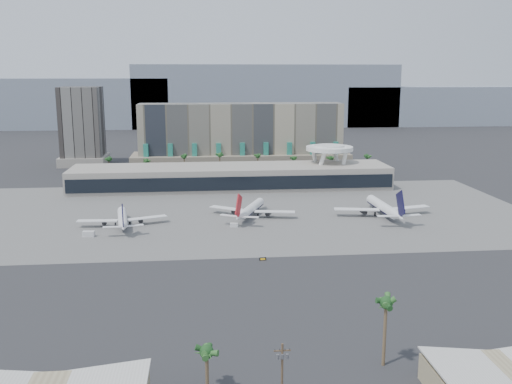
{
  "coord_description": "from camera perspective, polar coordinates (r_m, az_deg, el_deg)",
  "views": [
    {
      "loc": [
        -16.47,
        -192.66,
        61.3
      ],
      "look_at": [
        6.5,
        40.0,
        12.18
      ],
      "focal_mm": 40.0,
      "sensor_mm": 36.0,
      "label": 1
    }
  ],
  "objects": [
    {
      "name": "service_vehicle_b",
      "position": [
        230.98,
        -2.21,
        -3.33
      ],
      "size": [
        3.39,
        2.26,
        1.62
      ],
      "primitive_type": "cube",
      "rotation": [
        0.0,
        0.0,
        -0.15
      ],
      "color": "silver",
      "rests_on": "ground"
    },
    {
      "name": "ground",
      "position": [
        202.85,
        -0.72,
        -5.73
      ],
      "size": [
        900.0,
        900.0,
        0.0
      ],
      "primitive_type": "plane",
      "color": "#232326",
      "rests_on": "ground"
    },
    {
      "name": "taxiway_sign",
      "position": [
        190.88,
        0.68,
        -6.71
      ],
      "size": [
        2.26,
        0.45,
        1.02
      ],
      "rotation": [
        0.0,
        0.0,
        0.04
      ],
      "color": "black",
      "rests_on": "ground"
    },
    {
      "name": "utility_pole",
      "position": [
        111.66,
        2.64,
        -17.16
      ],
      "size": [
        3.2,
        0.85,
        12.0
      ],
      "color": "#4C3826",
      "rests_on": "ground"
    },
    {
      "name": "airliner_right",
      "position": [
        253.61,
        12.63,
        -1.51
      ],
      "size": [
        43.29,
        44.6,
        15.39
      ],
      "rotation": [
        0.0,
        0.0,
        0.04
      ],
      "color": "white",
      "rests_on": "ground"
    },
    {
      "name": "saucer_structure",
      "position": [
        319.71,
        7.35,
        4.07
      ],
      "size": [
        26.0,
        26.0,
        21.89
      ],
      "color": "white",
      "rests_on": "ground"
    },
    {
      "name": "airliner_centre",
      "position": [
        246.28,
        -0.54,
        -1.72
      ],
      "size": [
        36.59,
        37.74,
        13.76
      ],
      "rotation": [
        0.0,
        0.0,
        -0.38
      ],
      "color": "white",
      "rests_on": "ground"
    },
    {
      "name": "palm_row",
      "position": [
        342.27,
        -1.65,
        3.32
      ],
      "size": [
        157.8,
        2.8,
        13.1
      ],
      "color": "brown",
      "rests_on": "ground"
    },
    {
      "name": "near_palm_b",
      "position": [
        124.71,
        12.86,
        -11.38
      ],
      "size": [
        6.0,
        6.0,
        15.65
      ],
      "color": "brown",
      "rests_on": "ground"
    },
    {
      "name": "apron_pad",
      "position": [
        255.66,
        -1.78,
        -2.01
      ],
      "size": [
        260.0,
        130.0,
        0.06
      ],
      "primitive_type": "cube",
      "color": "#5B5B59",
      "rests_on": "ground"
    },
    {
      "name": "near_palm_a",
      "position": [
        116.15,
        -4.94,
        -16.24
      ],
      "size": [
        6.0,
        6.0,
        9.46
      ],
      "color": "brown",
      "rests_on": "ground"
    },
    {
      "name": "office_tower",
      "position": [
        402.27,
        -16.96,
        5.88
      ],
      "size": [
        30.0,
        30.0,
        52.0
      ],
      "color": "black",
      "rests_on": "ground"
    },
    {
      "name": "mountain_ridge",
      "position": [
        664.88,
        -1.83,
        9.15
      ],
      "size": [
        680.0,
        60.0,
        70.0
      ],
      "color": "gray",
      "rests_on": "ground"
    },
    {
      "name": "terminal",
      "position": [
        307.86,
        -2.48,
        1.6
      ],
      "size": [
        170.0,
        32.5,
        14.5
      ],
      "color": "#AEA799",
      "rests_on": "ground"
    },
    {
      "name": "hotel",
      "position": [
        370.71,
        -1.51,
        4.97
      ],
      "size": [
        140.0,
        30.0,
        42.0
      ],
      "color": "tan",
      "rests_on": "ground"
    },
    {
      "name": "service_vehicle_a",
      "position": [
        226.65,
        -16.39,
        -4.04
      ],
      "size": [
        4.54,
        2.5,
        2.14
      ],
      "primitive_type": "cube",
      "rotation": [
        0.0,
        0.0,
        -0.08
      ],
      "color": "silver",
      "rests_on": "ground"
    },
    {
      "name": "airliner_left",
      "position": [
        237.9,
        -13.21,
        -2.58
      ],
      "size": [
        36.03,
        37.34,
        12.94
      ],
      "rotation": [
        0.0,
        0.0,
        0.15
      ],
      "color": "white",
      "rests_on": "ground"
    }
  ]
}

